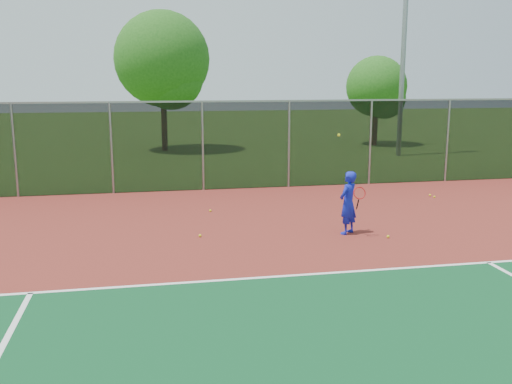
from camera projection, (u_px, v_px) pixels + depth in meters
ground at (484, 335)px, 8.55m from camera, size 120.00×120.00×0.00m
court_apron at (422, 287)px, 10.47m from camera, size 30.00×20.00×0.02m
fence_back at (289, 143)px, 19.79m from camera, size 30.00×0.06×3.03m
tennis_player at (348, 203)px, 13.89m from camera, size 0.67×0.74×2.46m
practice_ball_0 at (430, 195)px, 18.47m from camera, size 0.07×0.07×0.07m
practice_ball_2 at (434, 197)px, 18.21m from camera, size 0.07×0.07×0.07m
practice_ball_3 at (200, 236)px, 13.73m from camera, size 0.07×0.07×0.07m
practice_ball_5 at (388, 236)px, 13.65m from camera, size 0.07×0.07×0.07m
practice_ball_7 at (210, 211)px, 16.32m from camera, size 0.07×0.07×0.07m
floodlight_n at (405, 20)px, 27.07m from camera, size 0.90×0.40×11.40m
tree_back_left at (164, 63)px, 29.34m from camera, size 4.91×4.91×7.22m
tree_back_mid at (379, 89)px, 32.25m from camera, size 3.43×3.43×5.04m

